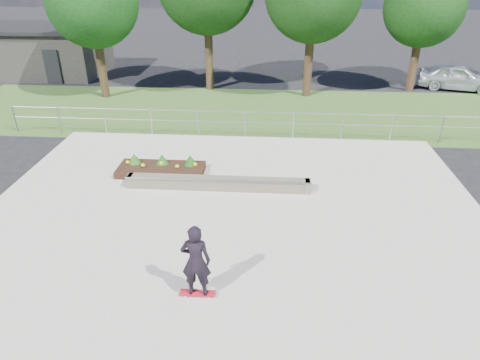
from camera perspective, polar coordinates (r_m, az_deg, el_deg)
name	(u,v)px	position (r m, az deg, el deg)	size (l,w,h in m)	color
ground	(229,242)	(11.64, -1.52, -8.20)	(120.00, 120.00, 0.00)	black
grass_verge	(249,111)	(21.52, 1.26, 9.12)	(30.00, 8.00, 0.02)	#315020
concrete_slab	(229,241)	(11.62, -1.52, -8.08)	(15.00, 15.00, 0.06)	#AEA79A
fence	(245,121)	(17.97, 0.71, 7.92)	(20.06, 0.06, 1.20)	gray
building	(39,50)	(31.66, -25.22, 15.42)	(8.40, 5.40, 3.00)	#2A2926
tree_far_left	(92,2)	(24.21, -19.11, 21.55)	(4.55, 4.55, 7.15)	#2F2012
tree_far_right	(424,7)	(26.27, 23.36, 20.40)	(4.20, 4.20, 6.60)	#351F15
grind_ledge	(218,183)	(13.94, -2.98, -0.44)	(6.00, 0.44, 0.43)	brown
planter_bed	(161,168)	(15.26, -10.44, 1.62)	(3.00, 1.20, 0.61)	black
skateboarder	(196,261)	(9.36, -5.91, -10.72)	(0.80, 0.43, 1.85)	silver
parked_car	(457,77)	(28.12, 26.92, 12.14)	(1.70, 4.23, 1.44)	silver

